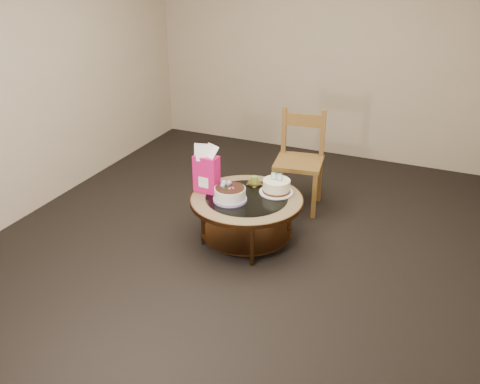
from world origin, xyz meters
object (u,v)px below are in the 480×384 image
at_px(decorated_cake, 230,194).
at_px(dining_chair, 300,160).
at_px(coffee_table, 247,205).
at_px(cream_cake, 276,187).
at_px(gift_bag, 206,169).

xyz_separation_m(decorated_cake, dining_chair, (0.31, 1.02, -0.01)).
bearing_deg(dining_chair, coffee_table, -111.17).
bearing_deg(cream_cake, gift_bag, -157.98).
relative_size(cream_cake, gift_bag, 0.70).
bearing_deg(decorated_cake, dining_chair, 72.97).
bearing_deg(gift_bag, decorated_cake, -15.09).
xyz_separation_m(coffee_table, decorated_cake, (-0.11, -0.11, 0.14)).
bearing_deg(dining_chair, gift_bag, -130.77).
relative_size(decorated_cake, gift_bag, 0.68).
bearing_deg(coffee_table, dining_chair, 77.53).
bearing_deg(cream_cake, decorated_cake, -134.57).
height_order(cream_cake, dining_chair, dining_chair).
bearing_deg(decorated_cake, cream_cake, 43.98).
bearing_deg(dining_chair, decorated_cake, -115.74).
distance_m(cream_cake, gift_bag, 0.65).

